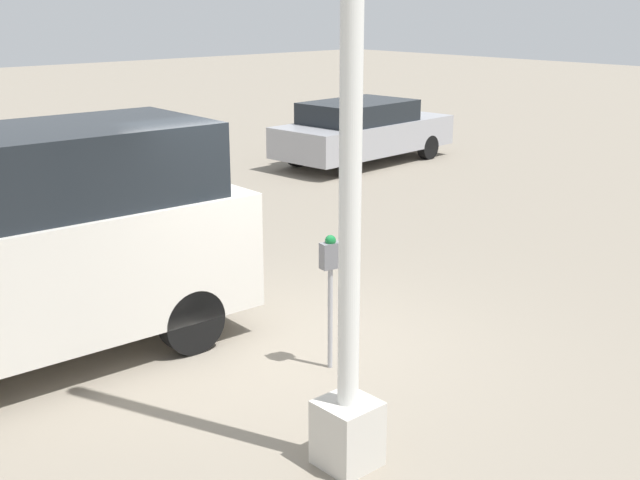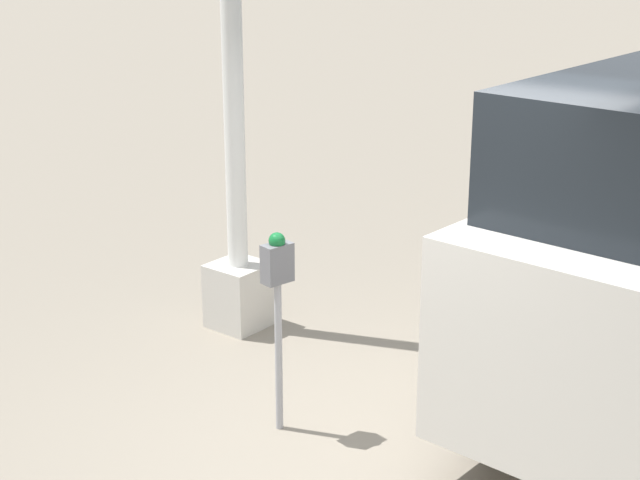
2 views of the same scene
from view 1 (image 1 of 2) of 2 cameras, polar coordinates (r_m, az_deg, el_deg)
name	(u,v)px [view 1 (image 1 of 2)]	position (r m, az deg, el deg)	size (l,w,h in m)	color
ground_plane	(294,347)	(8.72, -1.86, -7.60)	(80.00, 80.00, 0.00)	gray
parking_meter_near	(330,271)	(7.87, 0.74, -2.22)	(0.22, 0.15, 1.40)	#9E9EA3
lamp_post	(350,227)	(5.90, 2.13, 0.91)	(0.44, 0.44, 5.88)	beige
parked_van	(25,244)	(8.44, -20.26, -0.25)	(4.62, 2.01, 2.39)	beige
car_distant	(363,130)	(18.46, 3.07, 7.79)	(4.57, 2.10, 1.43)	#9E9EA3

